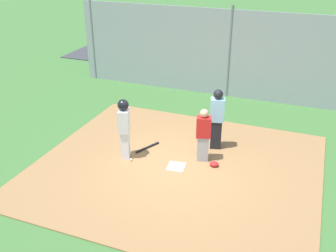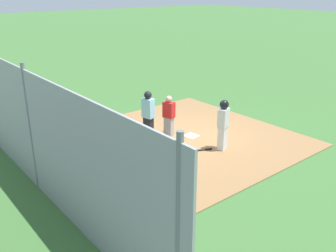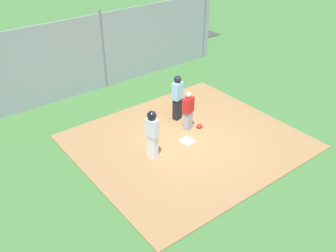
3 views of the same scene
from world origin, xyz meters
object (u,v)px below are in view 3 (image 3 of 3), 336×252
(runner, at_px, (152,131))
(parked_car_silver, at_px, (150,22))
(umpire, at_px, (177,97))
(baseball, at_px, (161,155))
(baseball_bat, at_px, (150,143))
(home_plate, at_px, (187,141))
(parked_car_white, at_px, (57,45))
(catcher_mask, at_px, (199,126))
(catcher, at_px, (188,110))
(parked_car_dark, at_px, (16,59))

(runner, bearing_deg, parked_car_silver, 36.29)
(umpire, relative_size, baseball, 23.68)
(umpire, distance_m, baseball_bat, 2.13)
(runner, relative_size, parked_car_silver, 0.38)
(home_plate, xyz_separation_m, baseball, (1.24, 0.16, 0.03))
(umpire, height_order, runner, umpire)
(baseball_bat, bearing_deg, parked_car_white, 19.60)
(home_plate, xyz_separation_m, umpire, (-0.67, -1.39, 0.91))
(catcher_mask, height_order, baseball, catcher_mask)
(catcher, height_order, parked_car_white, catcher)
(baseball_bat, xyz_separation_m, baseball, (0.13, 0.80, 0.01))
(parked_car_silver, xyz_separation_m, parked_car_dark, (8.48, 1.06, 0.00))
(baseball_bat, bearing_deg, catcher_mask, -71.52)
(catcher, distance_m, parked_car_dark, 9.45)
(umpire, height_order, parked_car_white, umpire)
(runner, height_order, parked_car_dark, runner)
(catcher, height_order, parked_car_dark, catcher)
(baseball, bearing_deg, catcher, -156.60)
(home_plate, height_order, parked_car_dark, parked_car_dark)
(runner, distance_m, parked_car_silver, 12.99)
(runner, distance_m, parked_car_white, 10.37)
(catcher_mask, relative_size, parked_car_dark, 0.06)
(baseball_bat, bearing_deg, catcher, -66.02)
(runner, distance_m, catcher_mask, 2.57)
(home_plate, distance_m, baseball, 1.25)
(home_plate, relative_size, umpire, 0.25)
(baseball_bat, xyz_separation_m, catcher_mask, (-2.02, 0.24, 0.03))
(parked_car_white, bearing_deg, home_plate, -81.01)
(home_plate, relative_size, baseball_bat, 0.53)
(catcher_mask, height_order, parked_car_white, parked_car_white)
(umpire, xyz_separation_m, baseball, (1.91, 1.55, -0.89))
(catcher, relative_size, baseball_bat, 1.78)
(baseball, bearing_deg, parked_car_white, -95.97)
(baseball, relative_size, parked_car_white, 0.02)
(umpire, height_order, baseball, umpire)
(umpire, xyz_separation_m, catcher_mask, (-0.24, 0.99, -0.86))
(catcher, distance_m, parked_car_silver, 11.41)
(umpire, bearing_deg, catcher, -24.90)
(catcher_mask, distance_m, parked_car_white, 9.94)
(parked_car_silver, bearing_deg, baseball_bat, -117.57)
(umpire, relative_size, runner, 1.04)
(runner, xyz_separation_m, parked_car_dark, (1.03, -9.57, -0.38))
(umpire, bearing_deg, parked_car_silver, 135.66)
(parked_car_silver, bearing_deg, catcher_mask, -108.58)
(parked_car_white, bearing_deg, parked_car_silver, 11.48)
(catcher, distance_m, baseball_bat, 1.79)
(runner, height_order, baseball_bat, runner)
(catcher, distance_m, baseball, 2.05)
(baseball_bat, bearing_deg, runner, 176.67)
(catcher, bearing_deg, parked_car_white, 167.31)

